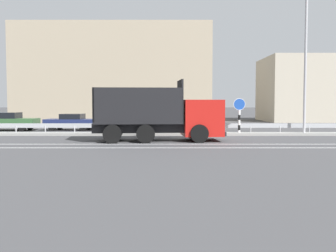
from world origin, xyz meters
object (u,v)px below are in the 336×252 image
at_px(dump_truck, 175,119).
at_px(median_road_sign, 240,115).
at_px(parked_car_3, 134,121).
at_px(street_lamp_1, 308,53).
at_px(parked_car_1, 10,121).
at_px(parked_car_2, 73,122).

xyz_separation_m(dump_truck, median_road_sign, (4.59, 4.02, 0.11)).
relative_size(dump_truck, median_road_sign, 3.03).
xyz_separation_m(dump_truck, parked_car_3, (-3.17, 8.65, -0.50)).
height_order(street_lamp_1, parked_car_1, street_lamp_1).
bearing_deg(parked_car_1, parked_car_3, 90.18).
bearing_deg(dump_truck, street_lamp_1, 107.86).
height_order(median_road_sign, parked_car_3, median_road_sign).
relative_size(dump_truck, street_lamp_1, 0.76).
bearing_deg(median_road_sign, parked_car_3, 149.13).
relative_size(dump_truck, parked_car_2, 1.84).
bearing_deg(parked_car_3, dump_truck, 20.74).
bearing_deg(parked_car_3, median_road_sign, 59.77).
xyz_separation_m(median_road_sign, parked_car_1, (-17.90, 4.63, -0.64)).
xyz_separation_m(median_road_sign, parked_car_3, (-7.75, 4.63, -0.60)).
bearing_deg(dump_truck, parked_car_3, -164.73).
bearing_deg(parked_car_3, parked_car_1, -89.34).
height_order(street_lamp_1, parked_car_3, street_lamp_1).
distance_m(dump_truck, median_road_sign, 6.10).
relative_size(dump_truck, parked_car_1, 1.71).
xyz_separation_m(street_lamp_1, parked_car_1, (-22.41, 4.84, -4.90)).
relative_size(parked_car_2, parked_car_3, 0.92).
distance_m(median_road_sign, parked_car_2, 13.85).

